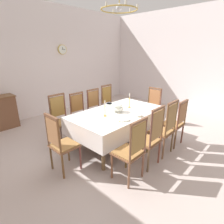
{
  "coord_description": "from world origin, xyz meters",
  "views": [
    {
      "loc": [
        -2.85,
        -2.74,
        2.06
      ],
      "look_at": [
        -0.11,
        -0.18,
        0.76
      ],
      "focal_mm": 28.37,
      "sensor_mm": 36.0,
      "label": 1
    }
  ],
  "objects_px": {
    "chair_south_c": "(164,128)",
    "chandelier": "(119,9)",
    "chair_south_b": "(150,137)",
    "bowl_near_right": "(125,120)",
    "dining_table": "(118,115)",
    "spoon_primary": "(112,104)",
    "bowl_far_left": "(138,115)",
    "chair_head_east": "(152,106)",
    "bowl_near_left": "(109,104)",
    "mounted_clock": "(62,50)",
    "chair_north_a": "(61,118)",
    "candlestick_east": "(129,102)",
    "chair_north_b": "(81,113)",
    "spoon_secondary": "(120,121)",
    "chair_south_a": "(131,149)",
    "soup_tureen": "(117,107)",
    "chair_north_c": "(96,108)",
    "chair_south_d": "(175,122)",
    "chair_head_west": "(61,143)",
    "chair_north_d": "(110,103)",
    "candlestick_west": "(105,110)"
  },
  "relations": [
    {
      "from": "chair_south_b",
      "to": "bowl_near_right",
      "type": "height_order",
      "value": "chair_south_b"
    },
    {
      "from": "chair_north_d",
      "to": "spoon_secondary",
      "type": "height_order",
      "value": "chair_north_d"
    },
    {
      "from": "bowl_far_left",
      "to": "chair_head_east",
      "type": "bearing_deg",
      "value": 19.54
    },
    {
      "from": "chair_south_b",
      "to": "chair_south_c",
      "type": "height_order",
      "value": "chair_south_b"
    },
    {
      "from": "chair_south_c",
      "to": "spoon_secondary",
      "type": "bearing_deg",
      "value": 139.23
    },
    {
      "from": "bowl_near_left",
      "to": "chair_north_a",
      "type": "bearing_deg",
      "value": 153.69
    },
    {
      "from": "bowl_near_left",
      "to": "chandelier",
      "type": "distance_m",
      "value": 2.09
    },
    {
      "from": "bowl_near_left",
      "to": "bowl_far_left",
      "type": "height_order",
      "value": "bowl_near_left"
    },
    {
      "from": "bowl_far_left",
      "to": "bowl_near_right",
      "type": "bearing_deg",
      "value": 173.16
    },
    {
      "from": "chair_north_c",
      "to": "bowl_near_right",
      "type": "distance_m",
      "value": 1.6
    },
    {
      "from": "chair_north_b",
      "to": "spoon_secondary",
      "type": "xyz_separation_m",
      "value": [
        -0.14,
        -1.45,
        0.21
      ]
    },
    {
      "from": "spoon_primary",
      "to": "soup_tureen",
      "type": "bearing_deg",
      "value": -118.61
    },
    {
      "from": "chair_south_a",
      "to": "soup_tureen",
      "type": "xyz_separation_m",
      "value": [
        0.81,
        1.02,
        0.29
      ]
    },
    {
      "from": "dining_table",
      "to": "bowl_near_right",
      "type": "distance_m",
      "value": 0.56
    },
    {
      "from": "chair_north_c",
      "to": "bowl_near_left",
      "type": "height_order",
      "value": "chair_north_c"
    },
    {
      "from": "chair_head_west",
      "to": "bowl_near_right",
      "type": "relative_size",
      "value": 6.18
    },
    {
      "from": "chair_north_b",
      "to": "chair_head_east",
      "type": "distance_m",
      "value": 2.04
    },
    {
      "from": "chair_south_a",
      "to": "chair_head_west",
      "type": "relative_size",
      "value": 1.01
    },
    {
      "from": "chair_south_c",
      "to": "bowl_near_right",
      "type": "distance_m",
      "value": 0.83
    },
    {
      "from": "soup_tureen",
      "to": "chair_north_c",
      "type": "bearing_deg",
      "value": 74.08
    },
    {
      "from": "chair_north_b",
      "to": "chair_head_west",
      "type": "distance_m",
      "value": 1.57
    },
    {
      "from": "chair_north_a",
      "to": "chair_head_west",
      "type": "xyz_separation_m",
      "value": [
        -0.64,
        -1.02,
        -0.01
      ]
    },
    {
      "from": "soup_tureen",
      "to": "candlestick_east",
      "type": "relative_size",
      "value": 0.79
    },
    {
      "from": "mounted_clock",
      "to": "chair_north_d",
      "type": "bearing_deg",
      "value": -86.37
    },
    {
      "from": "chair_south_a",
      "to": "chair_north_d",
      "type": "relative_size",
      "value": 0.99
    },
    {
      "from": "chair_north_c",
      "to": "soup_tureen",
      "type": "xyz_separation_m",
      "value": [
        -0.29,
        -1.02,
        0.3
      ]
    },
    {
      "from": "chair_head_east",
      "to": "chandelier",
      "type": "bearing_deg",
      "value": 90.0
    },
    {
      "from": "chair_south_c",
      "to": "mounted_clock",
      "type": "relative_size",
      "value": 3.63
    },
    {
      "from": "chair_north_a",
      "to": "chandelier",
      "type": "relative_size",
      "value": 1.56
    },
    {
      "from": "bowl_near_left",
      "to": "spoon_primary",
      "type": "height_order",
      "value": "bowl_near_left"
    },
    {
      "from": "bowl_near_right",
      "to": "chandelier",
      "type": "relative_size",
      "value": 0.25
    },
    {
      "from": "bowl_near_left",
      "to": "chair_north_d",
      "type": "bearing_deg",
      "value": 43.33
    },
    {
      "from": "chair_north_b",
      "to": "bowl_near_left",
      "type": "relative_size",
      "value": 6.08
    },
    {
      "from": "chair_south_b",
      "to": "chair_north_c",
      "type": "relative_size",
      "value": 1.09
    },
    {
      "from": "candlestick_west",
      "to": "chair_south_c",
      "type": "bearing_deg",
      "value": -56.81
    },
    {
      "from": "candlestick_east",
      "to": "bowl_near_right",
      "type": "bearing_deg",
      "value": -147.67
    },
    {
      "from": "dining_table",
      "to": "spoon_primary",
      "type": "relative_size",
      "value": 12.13
    },
    {
      "from": "chair_south_c",
      "to": "chandelier",
      "type": "distance_m",
      "value": 2.45
    },
    {
      "from": "chair_south_a",
      "to": "chair_south_b",
      "type": "relative_size",
      "value": 0.95
    },
    {
      "from": "chair_south_a",
      "to": "chair_north_c",
      "type": "xyz_separation_m",
      "value": [
        1.1,
        2.04,
        -0.01
      ]
    },
    {
      "from": "soup_tureen",
      "to": "spoon_primary",
      "type": "distance_m",
      "value": 0.65
    },
    {
      "from": "chair_south_b",
      "to": "bowl_near_left",
      "type": "xyz_separation_m",
      "value": [
        0.52,
        1.52,
        0.19
      ]
    },
    {
      "from": "soup_tureen",
      "to": "candlestick_west",
      "type": "relative_size",
      "value": 0.81
    },
    {
      "from": "chair_south_d",
      "to": "candlestick_west",
      "type": "relative_size",
      "value": 3.12
    },
    {
      "from": "chair_south_d",
      "to": "chair_head_west",
      "type": "bearing_deg",
      "value": 155.83
    },
    {
      "from": "chair_south_a",
      "to": "mounted_clock",
      "type": "height_order",
      "value": "mounted_clock"
    },
    {
      "from": "chair_north_a",
      "to": "bowl_near_right",
      "type": "height_order",
      "value": "chair_north_a"
    },
    {
      "from": "bowl_near_right",
      "to": "mounted_clock",
      "type": "xyz_separation_m",
      "value": [
        0.97,
        3.57,
        1.32
      ]
    },
    {
      "from": "chair_south_c",
      "to": "mounted_clock",
      "type": "xyz_separation_m",
      "value": [
        0.4,
        4.14,
        1.51
      ]
    },
    {
      "from": "chair_north_b",
      "to": "chair_north_d",
      "type": "relative_size",
      "value": 0.95
    }
  ]
}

